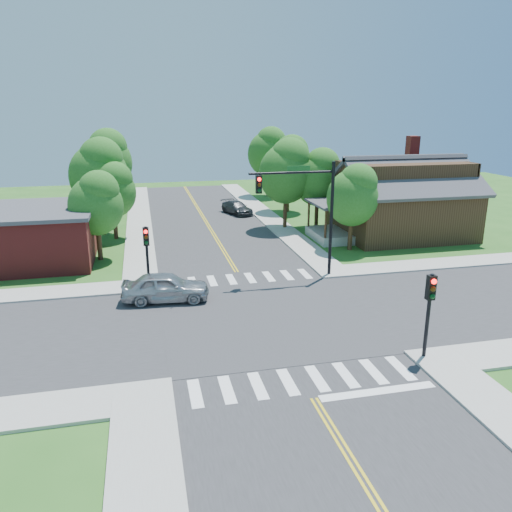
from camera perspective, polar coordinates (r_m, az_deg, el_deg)
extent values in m
plane|color=#27581B|center=(25.50, 0.99, -7.15)|extent=(100.00, 100.00, 0.00)
cube|color=#2D2D30|center=(25.49, 0.99, -7.11)|extent=(10.00, 90.00, 0.04)
cube|color=#2D2D30|center=(25.49, 0.99, -7.10)|extent=(90.00, 10.00, 0.04)
cube|color=#2D2D30|center=(25.50, 0.99, -7.15)|extent=(10.20, 10.20, 0.06)
cube|color=#9E9B93|center=(50.12, 0.89, 4.86)|extent=(2.20, 40.00, 0.14)
cube|color=#9E9B93|center=(48.72, -13.22, 4.07)|extent=(2.20, 40.00, 0.14)
cube|color=white|center=(30.63, -9.50, -3.13)|extent=(0.45, 2.00, 0.01)
cube|color=white|center=(30.71, -7.26, -2.98)|extent=(0.45, 2.00, 0.01)
cube|color=white|center=(30.84, -5.04, -2.83)|extent=(0.45, 2.00, 0.01)
cube|color=white|center=(31.01, -2.85, -2.67)|extent=(0.45, 2.00, 0.01)
cube|color=white|center=(31.23, -0.68, -2.51)|extent=(0.45, 2.00, 0.01)
cube|color=white|center=(31.49, 1.46, -2.35)|extent=(0.45, 2.00, 0.01)
cube|color=white|center=(31.80, 3.55, -2.19)|extent=(0.45, 2.00, 0.01)
cube|color=white|center=(32.15, 5.61, -2.03)|extent=(0.45, 2.00, 0.01)
cube|color=white|center=(19.41, -6.95, -15.31)|extent=(0.45, 2.00, 0.01)
cube|color=white|center=(19.54, -3.33, -14.98)|extent=(0.45, 2.00, 0.01)
cube|color=white|center=(19.74, 0.22, -14.59)|extent=(0.45, 2.00, 0.01)
cube|color=white|center=(20.01, 3.67, -14.16)|extent=(0.45, 2.00, 0.01)
cube|color=white|center=(20.34, 7.01, -13.70)|extent=(0.45, 2.00, 0.01)
cube|color=white|center=(20.75, 10.21, -13.21)|extent=(0.45, 2.00, 0.01)
cube|color=white|center=(21.21, 13.27, -12.71)|extent=(0.45, 2.00, 0.01)
cube|color=white|center=(21.72, 16.19, -12.19)|extent=(0.45, 2.00, 0.01)
cube|color=gold|center=(50.26, -6.36, 4.76)|extent=(0.10, 37.50, 0.01)
cube|color=gold|center=(50.28, -6.13, 4.77)|extent=(0.10, 37.50, 0.01)
cube|color=white|center=(19.95, 13.73, -14.90)|extent=(4.60, 0.45, 0.09)
cylinder|color=black|center=(31.12, 8.59, 4.04)|extent=(0.20, 0.20, 7.20)
cylinder|color=black|center=(29.76, 4.11, 9.48)|extent=(5.20, 0.14, 0.14)
cube|color=#19591E|center=(29.81, 4.90, 9.95)|extent=(1.40, 0.04, 0.30)
cube|color=black|center=(29.33, 0.31, 8.18)|extent=(0.34, 0.28, 1.05)
sphere|color=#FF0C0C|center=(29.12, 0.39, 8.75)|extent=(0.22, 0.22, 0.22)
sphere|color=#3F2605|center=(29.17, 0.38, 8.12)|extent=(0.22, 0.22, 0.22)
sphere|color=#05330F|center=(29.22, 0.38, 7.50)|extent=(0.22, 0.22, 0.22)
cylinder|color=black|center=(22.07, 19.03, -6.65)|extent=(0.16, 0.16, 3.80)
cube|color=black|center=(21.60, 19.36, -3.41)|extent=(0.34, 0.28, 1.05)
sphere|color=#FF0C0C|center=(21.37, 19.68, -2.77)|extent=(0.22, 0.22, 0.22)
sphere|color=#3F2605|center=(21.47, 19.60, -3.57)|extent=(0.22, 0.22, 0.22)
sphere|color=#05330F|center=(21.58, 19.52, -4.37)|extent=(0.22, 0.22, 0.22)
cylinder|color=black|center=(29.45, -12.30, -0.30)|extent=(0.16, 0.16, 3.80)
cube|color=black|center=(29.10, -12.46, 2.20)|extent=(0.34, 0.28, 1.05)
sphere|color=#FF0C0C|center=(28.87, -12.50, 2.72)|extent=(0.22, 0.22, 0.22)
sphere|color=#3F2605|center=(28.94, -12.46, 2.11)|extent=(0.22, 0.22, 0.22)
sphere|color=#05330F|center=(29.02, -12.42, 1.49)|extent=(0.22, 0.22, 0.22)
cube|color=#341F12|center=(43.13, 16.31, 4.88)|extent=(10.00, 8.00, 4.00)
cube|color=#9E9B93|center=(40.83, 8.35, 2.36)|extent=(2.60, 4.50, 0.70)
cylinder|color=#341F12|center=(38.34, 7.96, 3.37)|extent=(0.18, 0.18, 2.50)
cylinder|color=#341F12|center=(42.01, 6.04, 4.60)|extent=(0.18, 0.18, 2.50)
cube|color=#38383D|center=(40.28, 8.51, 5.95)|extent=(2.80, 4.80, 0.18)
cube|color=maroon|center=(47.09, 17.09, 7.68)|extent=(0.90, 0.90, 7.11)
cube|color=maroon|center=(37.82, -25.65, 1.92)|extent=(10.00, 8.00, 3.50)
cube|color=#38383D|center=(37.44, -26.00, 4.66)|extent=(10.40, 8.40, 0.25)
cylinder|color=#382314|center=(37.93, 10.72, 2.48)|extent=(0.34, 0.34, 2.41)
ellipsoid|color=#255A1A|center=(37.37, 10.95, 6.53)|extent=(3.80, 3.61, 4.18)
sphere|color=#255A1A|center=(37.14, 11.59, 8.22)|extent=(2.79, 2.79, 2.79)
cylinder|color=#382314|center=(44.46, 6.93, 4.86)|extent=(0.34, 0.34, 2.63)
ellipsoid|color=#255A1A|center=(43.96, 7.06, 8.66)|extent=(4.15, 3.94, 4.57)
sphere|color=#255A1A|center=(43.72, 7.59, 10.24)|extent=(3.04, 3.04, 3.04)
cylinder|color=#382314|center=(51.40, 3.63, 6.68)|extent=(0.34, 0.34, 2.89)
ellipsoid|color=#255A1A|center=(50.95, 3.70, 10.31)|extent=(4.56, 4.34, 5.02)
sphere|color=#255A1A|center=(50.71, 4.13, 11.83)|extent=(3.35, 3.35, 3.35)
cylinder|color=#382314|center=(60.53, 1.37, 8.29)|extent=(0.34, 0.34, 3.06)
ellipsoid|color=#255A1A|center=(60.13, 1.39, 11.56)|extent=(4.83, 4.59, 5.31)
sphere|color=#255A1A|center=(59.90, 1.73, 12.93)|extent=(3.54, 3.54, 3.54)
cylinder|color=#382314|center=(36.46, -17.47, 1.37)|extent=(0.34, 0.34, 2.34)
ellipsoid|color=#255A1A|center=(35.90, -17.83, 5.45)|extent=(3.70, 3.51, 4.07)
sphere|color=#255A1A|center=(35.49, -17.53, 7.18)|extent=(2.71, 2.71, 2.71)
cylinder|color=#382314|center=(43.66, -17.13, 4.28)|extent=(0.34, 0.34, 3.01)
ellipsoid|color=#255A1A|center=(43.11, -17.52, 8.70)|extent=(4.75, 4.51, 5.23)
sphere|color=#255A1A|center=(42.73, -17.30, 10.59)|extent=(3.48, 3.48, 3.48)
cylinder|color=#382314|center=(51.72, -16.44, 6.25)|extent=(0.34, 0.34, 3.15)
ellipsoid|color=#255A1A|center=(51.24, -16.76, 10.16)|extent=(4.97, 4.72, 5.47)
sphere|color=#255A1A|center=(50.89, -16.58, 11.83)|extent=(3.64, 3.64, 3.64)
cylinder|color=#382314|center=(60.49, -15.89, 7.32)|extent=(0.34, 0.34, 2.33)
ellipsoid|color=#255A1A|center=(60.15, -16.09, 9.79)|extent=(3.68, 3.49, 4.05)
sphere|color=#255A1A|center=(59.83, -15.89, 10.84)|extent=(2.70, 2.70, 2.70)
cylinder|color=#382314|center=(43.98, 3.34, 5.03)|extent=(0.34, 0.34, 2.94)
ellipsoid|color=#255A1A|center=(43.44, 3.41, 9.34)|extent=(4.64, 4.41, 5.11)
sphere|color=#255A1A|center=(43.18, 3.91, 11.14)|extent=(3.40, 3.40, 3.40)
cylinder|color=#382314|center=(42.08, -15.78, 3.47)|extent=(0.34, 0.34, 2.33)
ellipsoid|color=#255A1A|center=(41.59, -16.07, 7.00)|extent=(3.67, 3.49, 4.04)
sphere|color=#255A1A|center=(41.22, -15.78, 8.50)|extent=(2.69, 2.69, 2.69)
imported|color=#A7AAAE|center=(27.82, -10.30, -3.57)|extent=(2.90, 5.13, 1.61)
imported|color=#2F3134|center=(50.11, -2.19, 5.49)|extent=(4.35, 5.33, 1.24)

